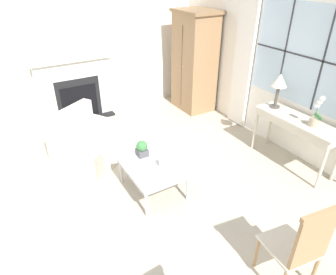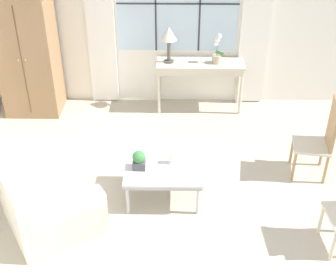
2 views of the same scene
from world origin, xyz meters
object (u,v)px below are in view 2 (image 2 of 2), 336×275
at_px(side_chair_wooden, 322,136).
at_px(coffee_table, 163,170).
at_px(potted_orchid, 217,52).
at_px(armchair_upholstered, 49,205).
at_px(armoire, 27,49).
at_px(console_table, 200,68).
at_px(potted_plant_small, 139,160).
at_px(pillar_candle, 172,158).
at_px(table_lamp, 169,36).

distance_m(side_chair_wooden, coffee_table, 1.98).
distance_m(potted_orchid, armchair_upholstered, 3.36).
relative_size(armoire, coffee_table, 2.24).
bearing_deg(potted_orchid, console_table, 179.40).
bearing_deg(side_chair_wooden, coffee_table, -165.92).
relative_size(side_chair_wooden, potted_plant_small, 4.60).
bearing_deg(pillar_candle, side_chair_wooden, 12.26).
distance_m(console_table, pillar_candle, 2.12).
height_order(side_chair_wooden, coffee_table, side_chair_wooden).
xyz_separation_m(armoire, potted_orchid, (2.78, 0.08, -0.07)).
distance_m(table_lamp, potted_plant_small, 2.30).
bearing_deg(console_table, table_lamp, 177.86).
distance_m(armoire, potted_plant_small, 2.77).
distance_m(table_lamp, coffee_table, 2.31).
distance_m(coffee_table, potted_plant_small, 0.32).
height_order(armoire, console_table, armoire).
height_order(console_table, coffee_table, console_table).
relative_size(table_lamp, potted_orchid, 1.21).
relative_size(console_table, table_lamp, 2.42).
bearing_deg(armchair_upholstered, potted_orchid, 53.30).
bearing_deg(coffee_table, table_lamp, 89.31).
height_order(potted_orchid, pillar_candle, potted_orchid).
bearing_deg(armoire, potted_plant_small, -49.77).
xyz_separation_m(side_chair_wooden, pillar_candle, (-1.81, -0.39, -0.07)).
relative_size(potted_plant_small, pillar_candle, 1.44).
xyz_separation_m(potted_plant_small, pillar_candle, (0.38, 0.10, -0.05)).
bearing_deg(potted_plant_small, armchair_upholstered, -153.68).
relative_size(console_table, potted_plant_small, 5.81).
relative_size(table_lamp, side_chair_wooden, 0.52).
xyz_separation_m(side_chair_wooden, potted_plant_small, (-2.19, -0.50, -0.03)).
xyz_separation_m(console_table, pillar_candle, (-0.40, -2.07, -0.19)).
height_order(armoire, potted_plant_small, armoire).
bearing_deg(console_table, armchair_upholstered, -123.21).
relative_size(console_table, side_chair_wooden, 1.26).
bearing_deg(armchair_upholstered, pillar_candle, 23.32).
xyz_separation_m(table_lamp, coffee_table, (-0.03, -2.17, -0.80)).
xyz_separation_m(armoire, pillar_candle, (2.14, -1.98, -0.51)).
bearing_deg(console_table, pillar_candle, -100.87).
bearing_deg(table_lamp, coffee_table, -90.69).
distance_m(console_table, coffee_table, 2.23).
bearing_deg(pillar_candle, armchair_upholstered, -156.68).
height_order(console_table, potted_plant_small, console_table).
distance_m(coffee_table, pillar_candle, 0.17).
bearing_deg(potted_plant_small, potted_orchid, 64.96).
xyz_separation_m(potted_orchid, coffee_table, (-0.74, -2.15, -0.55)).
height_order(armchair_upholstered, side_chair_wooden, side_chair_wooden).
relative_size(console_table, potted_orchid, 2.93).
bearing_deg(potted_orchid, table_lamp, 178.38).
xyz_separation_m(armchair_upholstered, pillar_candle, (1.33, 0.57, 0.24)).
height_order(side_chair_wooden, potted_plant_small, side_chair_wooden).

